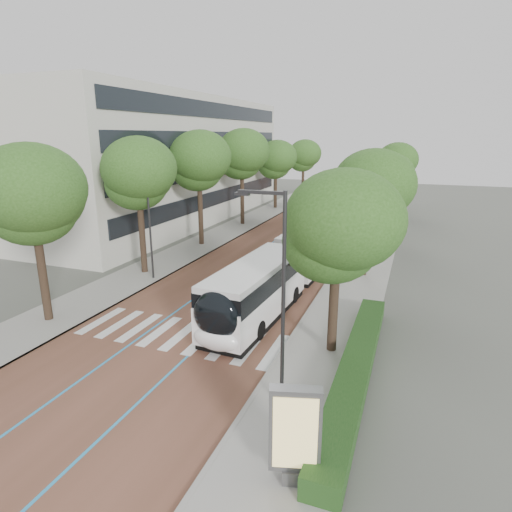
# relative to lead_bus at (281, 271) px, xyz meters

# --- Properties ---
(ground) EXTENTS (160.00, 160.00, 0.00)m
(ground) POSITION_rel_lead_bus_xyz_m (-3.29, -8.14, -1.63)
(ground) COLOR #51544C
(ground) RESTS_ON ground
(road) EXTENTS (11.00, 140.00, 0.02)m
(road) POSITION_rel_lead_bus_xyz_m (-3.29, 31.86, -1.62)
(road) COLOR brown
(road) RESTS_ON ground
(sidewalk_left) EXTENTS (4.00, 140.00, 0.12)m
(sidewalk_left) POSITION_rel_lead_bus_xyz_m (-10.79, 31.86, -1.57)
(sidewalk_left) COLOR gray
(sidewalk_left) RESTS_ON ground
(sidewalk_right) EXTENTS (4.00, 140.00, 0.12)m
(sidewalk_right) POSITION_rel_lead_bus_xyz_m (4.21, 31.86, -1.57)
(sidewalk_right) COLOR gray
(sidewalk_right) RESTS_ON ground
(kerb_left) EXTENTS (0.20, 140.00, 0.14)m
(kerb_left) POSITION_rel_lead_bus_xyz_m (-8.89, 31.86, -1.57)
(kerb_left) COLOR gray
(kerb_left) RESTS_ON ground
(kerb_right) EXTENTS (0.20, 140.00, 0.14)m
(kerb_right) POSITION_rel_lead_bus_xyz_m (2.31, 31.86, -1.57)
(kerb_right) COLOR gray
(kerb_right) RESTS_ON ground
(zebra_crossing) EXTENTS (10.55, 3.60, 0.01)m
(zebra_crossing) POSITION_rel_lead_bus_xyz_m (-3.09, -7.14, -1.60)
(zebra_crossing) COLOR silver
(zebra_crossing) RESTS_ON ground
(lane_line_left) EXTENTS (0.12, 126.00, 0.01)m
(lane_line_left) POSITION_rel_lead_bus_xyz_m (-4.89, 31.86, -1.60)
(lane_line_left) COLOR #288CC9
(lane_line_left) RESTS_ON road
(lane_line_right) EXTENTS (0.12, 126.00, 0.01)m
(lane_line_right) POSITION_rel_lead_bus_xyz_m (-1.69, 31.86, -1.60)
(lane_line_right) COLOR #288CC9
(lane_line_right) RESTS_ON road
(office_building) EXTENTS (18.11, 40.00, 14.00)m
(office_building) POSITION_rel_lead_bus_xyz_m (-22.77, 19.86, 5.37)
(office_building) COLOR beige
(office_building) RESTS_ON ground
(hedge) EXTENTS (1.20, 14.00, 0.80)m
(hedge) POSITION_rel_lead_bus_xyz_m (5.81, -8.14, -1.11)
(hedge) COLOR #173A14
(hedge) RESTS_ON sidewalk_right
(streetlight_near) EXTENTS (1.82, 0.20, 8.00)m
(streetlight_near) POSITION_rel_lead_bus_xyz_m (3.33, -11.14, 3.19)
(streetlight_near) COLOR #2B2B2D
(streetlight_near) RESTS_ON sidewalk_right
(streetlight_far) EXTENTS (1.82, 0.20, 8.00)m
(streetlight_far) POSITION_rel_lead_bus_xyz_m (3.33, 13.86, 3.19)
(streetlight_far) COLOR #2B2B2D
(streetlight_far) RESTS_ON sidewalk_right
(lamp_post_left) EXTENTS (0.14, 0.14, 8.00)m
(lamp_post_left) POSITION_rel_lead_bus_xyz_m (-9.39, -0.14, 2.49)
(lamp_post_left) COLOR #2B2B2D
(lamp_post_left) RESTS_ON sidewalk_left
(trees_left) EXTENTS (5.65, 60.35, 9.98)m
(trees_left) POSITION_rel_lead_bus_xyz_m (-10.79, 17.16, 5.27)
(trees_left) COLOR black
(trees_left) RESTS_ON ground
(trees_right) EXTENTS (5.62, 47.23, 8.43)m
(trees_right) POSITION_rel_lead_bus_xyz_m (4.41, 13.64, 4.23)
(trees_right) COLOR black
(trees_right) RESTS_ON ground
(lead_bus) EXTENTS (3.52, 18.51, 3.20)m
(lead_bus) POSITION_rel_lead_bus_xyz_m (0.00, 0.00, 0.00)
(lead_bus) COLOR black
(lead_bus) RESTS_ON ground
(bus_queued_0) EXTENTS (3.27, 12.53, 3.20)m
(bus_queued_0) POSITION_rel_lead_bus_xyz_m (-0.14, 16.08, -0.00)
(bus_queued_0) COLOR white
(bus_queued_0) RESTS_ON ground
(bus_queued_1) EXTENTS (3.13, 12.51, 3.20)m
(bus_queued_1) POSITION_rel_lead_bus_xyz_m (-0.76, 29.70, -0.00)
(bus_queued_1) COLOR white
(bus_queued_1) RESTS_ON ground
(bus_queued_2) EXTENTS (3.07, 12.50, 3.20)m
(bus_queued_2) POSITION_rel_lead_bus_xyz_m (-0.20, 42.22, -0.00)
(bus_queued_2) COLOR white
(bus_queued_2) RESTS_ON ground
(ad_panel) EXTENTS (1.53, 0.78, 3.06)m
(ad_panel) POSITION_rel_lead_bus_xyz_m (4.91, -14.44, 0.10)
(ad_panel) COLOR #59595B
(ad_panel) RESTS_ON sidewalk_right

